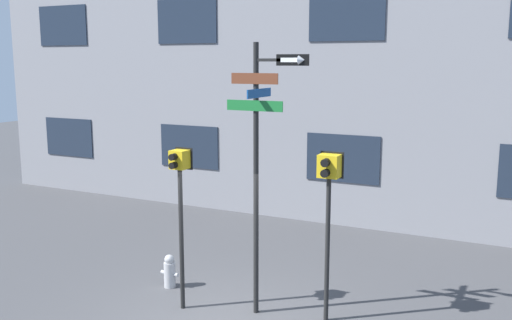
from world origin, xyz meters
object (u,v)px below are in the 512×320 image
Objects in this scene: pedestrian_signal_left at (180,189)px; pedestrian_signal_right at (329,190)px; fire_hydrant at (170,271)px; street_sign_pole at (260,155)px.

pedestrian_signal_right is at bearing 15.07° from pedestrian_signal_left.
pedestrian_signal_left reaches higher than fire_hydrant.
street_sign_pole is at bearing -7.77° from fire_hydrant.
pedestrian_signal_right reaches higher than fire_hydrant.
street_sign_pole is at bearing 17.51° from pedestrian_signal_left.
street_sign_pole reaches higher than pedestrian_signal_left.
fire_hydrant is (-2.09, 0.29, -2.51)m from street_sign_pole.
pedestrian_signal_right is at bearing 12.17° from street_sign_pole.
pedestrian_signal_right is (1.14, 0.25, -0.54)m from street_sign_pole.
street_sign_pole reaches higher than pedestrian_signal_right.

